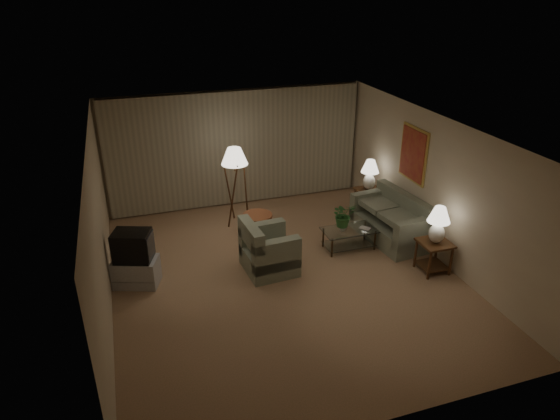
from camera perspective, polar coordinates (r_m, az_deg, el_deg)
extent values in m
plane|color=tan|center=(9.17, 0.44, -7.48)|extent=(7.00, 7.00, 0.00)
cube|color=beige|center=(11.66, -5.05, 7.10)|extent=(6.00, 0.04, 2.70)
cube|color=beige|center=(8.17, -19.92, -2.60)|extent=(0.04, 7.00, 2.70)
cube|color=beige|center=(9.82, 17.33, 2.48)|extent=(0.04, 7.00, 2.70)
cube|color=white|center=(8.04, 0.51, 8.94)|extent=(6.00, 7.00, 0.04)
cube|color=tan|center=(11.59, -4.96, 6.99)|extent=(5.85, 0.12, 2.65)
cube|color=gold|center=(10.28, 15.01, 6.18)|extent=(0.03, 0.90, 1.10)
cube|color=maroon|center=(10.27, 14.90, 6.17)|extent=(0.02, 0.80, 1.00)
cube|color=gray|center=(10.53, 12.30, -2.27)|extent=(1.91, 1.25, 0.40)
cube|color=gray|center=(9.24, -1.23, -5.72)|extent=(1.06, 1.02, 0.41)
cube|color=#33200E|center=(9.44, 17.31, -3.63)|extent=(0.55, 0.55, 0.04)
cube|color=#33200E|center=(9.66, 16.97, -6.03)|extent=(0.47, 0.47, 0.02)
cylinder|color=#33200E|center=(9.31, 16.70, -6.11)|extent=(0.05, 0.05, 0.56)
cylinder|color=#33200E|center=(9.63, 15.24, -4.82)|extent=(0.05, 0.05, 0.56)
cylinder|color=#33200E|center=(9.56, 18.94, -5.59)|extent=(0.05, 0.05, 0.56)
cylinder|color=#33200E|center=(9.86, 17.44, -4.36)|extent=(0.05, 0.05, 0.56)
cube|color=#33200E|center=(11.42, 10.07, 2.27)|extent=(0.56, 0.47, 0.04)
cube|color=#33200E|center=(11.60, 9.90, 0.18)|extent=(0.47, 0.40, 0.02)
cylinder|color=#33200E|center=(11.29, 9.35, 0.38)|extent=(0.05, 0.05, 0.56)
cylinder|color=#33200E|center=(11.59, 8.54, 1.11)|extent=(0.05, 0.05, 0.56)
cylinder|color=#33200E|center=(11.49, 11.39, 0.68)|extent=(0.05, 0.05, 0.56)
cylinder|color=#33200E|center=(11.79, 10.54, 1.39)|extent=(0.05, 0.05, 0.56)
ellipsoid|color=white|center=(9.35, 17.47, -2.57)|extent=(0.28, 0.28, 0.36)
cylinder|color=white|center=(9.26, 17.64, -1.38)|extent=(0.03, 0.03, 0.08)
cone|color=beige|center=(9.19, 17.77, -0.47)|extent=(0.41, 0.41, 0.28)
ellipsoid|color=white|center=(11.34, 10.14, 3.18)|extent=(0.28, 0.28, 0.35)
cylinder|color=white|center=(11.27, 10.23, 4.19)|extent=(0.03, 0.03, 0.08)
cone|color=beige|center=(11.21, 10.29, 4.96)|extent=(0.40, 0.40, 0.28)
cube|color=silver|center=(9.94, 7.95, -2.28)|extent=(1.06, 0.58, 0.02)
cube|color=silver|center=(10.08, 7.84, -3.83)|extent=(0.99, 0.50, 0.01)
cylinder|color=#3B2B17|center=(9.69, 5.96, -4.34)|extent=(0.04, 0.04, 0.40)
cylinder|color=#3B2B17|center=(10.04, 4.96, -3.17)|extent=(0.04, 0.04, 0.40)
cylinder|color=#3B2B17|center=(10.06, 10.79, -3.48)|extent=(0.04, 0.04, 0.40)
cylinder|color=#3B2B17|center=(10.40, 9.66, -2.38)|extent=(0.04, 0.04, 0.40)
cube|color=#B6B5B8|center=(9.16, -16.11, -6.79)|extent=(1.07, 0.96, 0.50)
cube|color=black|center=(8.91, -16.50, -3.96)|extent=(0.91, 0.84, 0.53)
cylinder|color=#33200E|center=(10.54, -5.19, 5.12)|extent=(0.04, 0.04, 0.25)
cone|color=beige|center=(10.47, -5.24, 6.16)|extent=(0.56, 0.56, 0.35)
cylinder|color=#974D33|center=(10.55, -2.58, -1.55)|extent=(0.75, 0.75, 0.42)
imported|color=white|center=(9.85, 7.19, -2.02)|extent=(0.15, 0.15, 0.14)
imported|color=#316E31|center=(9.71, 7.28, -0.36)|extent=(0.45, 0.39, 0.50)
imported|color=olive|center=(9.96, 9.50, -2.23)|extent=(0.25, 0.26, 0.02)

